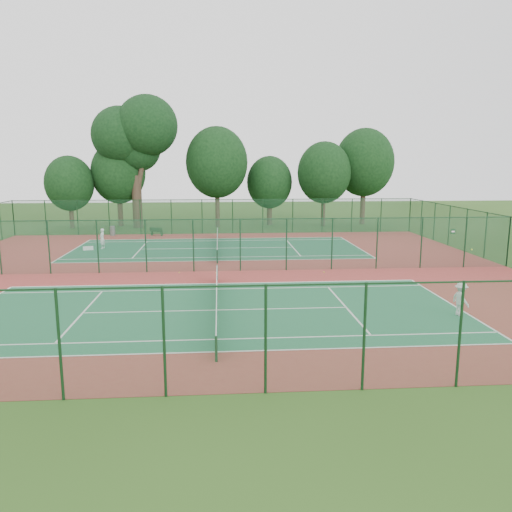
# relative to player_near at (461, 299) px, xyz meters

# --- Properties ---
(ground) EXTENTS (120.00, 120.00, 0.00)m
(ground) POSITION_rel_player_near_xyz_m (-11.38, 10.72, -0.82)
(ground) COLOR #2A4D18
(ground) RESTS_ON ground
(red_pad) EXTENTS (40.00, 36.00, 0.01)m
(red_pad) POSITION_rel_player_near_xyz_m (-11.38, 10.72, -0.82)
(red_pad) COLOR maroon
(red_pad) RESTS_ON ground
(court_near) EXTENTS (23.77, 10.97, 0.01)m
(court_near) POSITION_rel_player_near_xyz_m (-11.38, 1.72, -0.81)
(court_near) COLOR #1F6440
(court_near) RESTS_ON red_pad
(court_far) EXTENTS (23.77, 10.97, 0.01)m
(court_far) POSITION_rel_player_near_xyz_m (-11.38, 19.72, -0.81)
(court_far) COLOR #1C5837
(court_far) RESTS_ON red_pad
(fence_north) EXTENTS (40.00, 0.09, 3.50)m
(fence_north) POSITION_rel_player_near_xyz_m (-11.38, 28.72, 0.94)
(fence_north) COLOR #184829
(fence_north) RESTS_ON ground
(fence_south) EXTENTS (40.00, 0.09, 3.50)m
(fence_south) POSITION_rel_player_near_xyz_m (-11.38, -7.28, 0.94)
(fence_south) COLOR #194B28
(fence_south) RESTS_ON ground
(fence_east) EXTENTS (0.09, 36.00, 3.50)m
(fence_east) POSITION_rel_player_near_xyz_m (8.62, 10.72, 0.94)
(fence_east) COLOR #1A4E2C
(fence_east) RESTS_ON ground
(fence_divider) EXTENTS (40.00, 0.09, 3.50)m
(fence_divider) POSITION_rel_player_near_xyz_m (-11.38, 10.72, 0.94)
(fence_divider) COLOR #18492E
(fence_divider) RESTS_ON ground
(tennis_net_near) EXTENTS (0.10, 12.90, 0.97)m
(tennis_net_near) POSITION_rel_player_near_xyz_m (-11.38, 1.72, -0.28)
(tennis_net_near) COLOR #14371D
(tennis_net_near) RESTS_ON ground
(tennis_net_far) EXTENTS (0.10, 12.90, 0.97)m
(tennis_net_far) POSITION_rel_player_near_xyz_m (-11.38, 19.72, -0.28)
(tennis_net_far) COLOR #12331E
(tennis_net_far) RESTS_ON ground
(player_near) EXTENTS (0.81, 1.14, 1.60)m
(player_near) POSITION_rel_player_near_xyz_m (0.00, 0.00, 0.00)
(player_near) COLOR silver
(player_near) RESTS_ON court_near
(player_far) EXTENTS (0.52, 0.68, 1.68)m
(player_far) POSITION_rel_player_near_xyz_m (-20.99, 20.27, 0.04)
(player_far) COLOR white
(player_far) RESTS_ON court_far
(trash_bin) EXTENTS (0.67, 0.67, 0.95)m
(trash_bin) POSITION_rel_player_near_xyz_m (-21.74, 28.06, -0.34)
(trash_bin) COLOR slate
(trash_bin) RESTS_ON red_pad
(bench) EXTENTS (1.37, 0.80, 0.81)m
(bench) POSITION_rel_player_near_xyz_m (-17.40, 27.66, -0.39)
(bench) COLOR #123317
(bench) RESTS_ON red_pad
(kit_bag) EXTENTS (0.85, 0.53, 0.30)m
(kit_bag) POSITION_rel_player_near_xyz_m (-22.01, 19.61, -0.66)
(kit_bag) COLOR white
(kit_bag) RESTS_ON red_pad
(stray_ball_a) EXTENTS (0.07, 0.07, 0.07)m
(stray_ball_a) POSITION_rel_player_near_xyz_m (-11.46, 10.04, -0.77)
(stray_ball_a) COLOR #DDE936
(stray_ball_a) RESTS_ON red_pad
(stray_ball_b) EXTENTS (0.07, 0.07, 0.07)m
(stray_ball_b) POSITION_rel_player_near_xyz_m (-4.41, 9.72, -0.77)
(stray_ball_b) COLOR #C8DF33
(stray_ball_b) RESTS_ON red_pad
(stray_ball_c) EXTENTS (0.07, 0.07, 0.07)m
(stray_ball_c) POSITION_rel_player_near_xyz_m (-13.86, 10.33, -0.78)
(stray_ball_c) COLOR #DBEC36
(stray_ball_c) RESTS_ON red_pad
(big_tree) EXTENTS (9.30, 6.81, 14.28)m
(big_tree) POSITION_rel_player_near_xyz_m (-20.11, 34.38, 9.29)
(big_tree) COLOR #392A1F
(big_tree) RESTS_ON ground
(evergreen_row) EXTENTS (39.00, 5.00, 12.00)m
(evergreen_row) POSITION_rel_player_near_xyz_m (-10.88, 34.97, -0.82)
(evergreen_row) COLOR black
(evergreen_row) RESTS_ON ground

